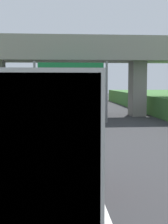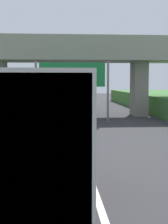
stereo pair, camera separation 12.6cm
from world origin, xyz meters
The scene contains 7 objects.
lane_centre_stripe centered at (0.00, 31.06, 0.00)m, with size 0.20×102.12×0.01m, color white.
overpass_bridge centered at (0.00, 38.83, 5.52)m, with size 40.00×4.80×7.38m.
overhead_highway_sign centered at (0.00, 33.63, 3.56)m, with size 5.88×0.18×4.88m.
truck_red centered at (-1.81, 14.34, 1.93)m, with size 2.44×7.30×3.44m.
truck_black centered at (-1.51, 44.33, 1.93)m, with size 2.44×7.30×3.44m.
truck_yellow centered at (1.58, 61.05, 1.93)m, with size 2.44×7.30×3.44m.
car_silver centered at (-1.45, 34.09, 0.86)m, with size 1.86×4.10×1.72m.
Camera 2 is at (-1.06, 7.36, 3.29)m, focal length 53.10 mm.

